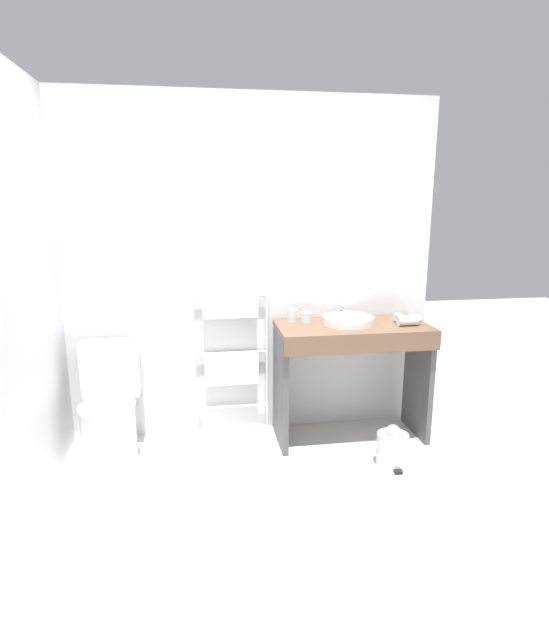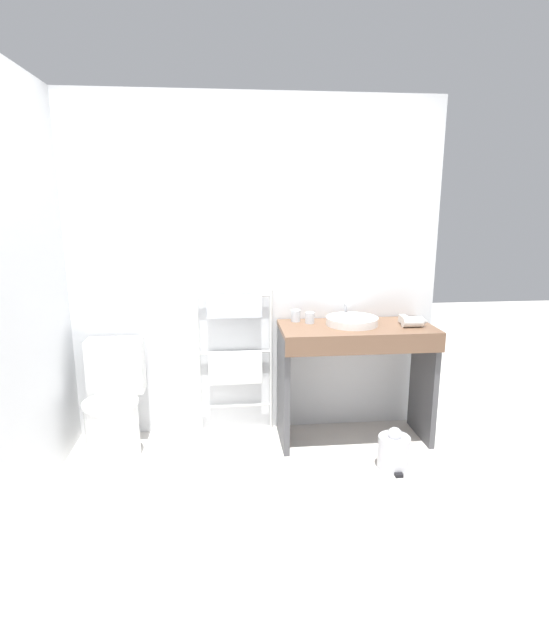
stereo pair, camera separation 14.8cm
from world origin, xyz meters
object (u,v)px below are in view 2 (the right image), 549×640
(towel_radiator, at_px, (235,348))
(cup_near_edge, at_px, (310,318))
(cup_near_wall, at_px, (296,316))
(trash_bin, at_px, (394,451))
(toilet, at_px, (114,407))
(hair_dryer, at_px, (413,321))
(sink_basin, at_px, (352,321))

(towel_radiator, bearing_deg, cup_near_edge, -11.46)
(cup_near_wall, height_order, trash_bin, cup_near_wall)
(trash_bin, bearing_deg, toilet, 167.52)
(cup_near_wall, xyz_separation_m, hair_dryer, (0.80, -0.24, -0.01))
(towel_radiator, relative_size, cup_near_wall, 12.79)
(hair_dryer, distance_m, trash_bin, 0.90)
(toilet, relative_size, sink_basin, 2.14)
(cup_near_wall, relative_size, hair_dryer, 0.45)
(cup_near_wall, xyz_separation_m, trash_bin, (0.57, -0.61, -0.79))
(sink_basin, relative_size, hair_dryer, 1.96)
(towel_radiator, relative_size, trash_bin, 3.83)
(cup_near_edge, bearing_deg, cup_near_wall, 144.99)
(towel_radiator, distance_m, cup_near_wall, 0.51)
(toilet, distance_m, sink_basin, 1.78)
(cup_near_wall, bearing_deg, cup_near_edge, -35.01)
(sink_basin, bearing_deg, cup_near_edge, 165.60)
(towel_radiator, height_order, sink_basin, towel_radiator)
(toilet, xyz_separation_m, sink_basin, (1.69, 0.06, 0.56))
(towel_radiator, bearing_deg, trash_bin, -32.74)
(sink_basin, bearing_deg, towel_radiator, 167.50)
(hair_dryer, bearing_deg, trash_bin, -120.62)
(toilet, height_order, towel_radiator, towel_radiator)
(sink_basin, relative_size, cup_near_edge, 4.65)
(cup_near_wall, bearing_deg, trash_bin, -46.84)
(sink_basin, xyz_separation_m, cup_near_edge, (-0.29, 0.07, 0.01))
(toilet, distance_m, cup_near_edge, 1.51)
(towel_radiator, bearing_deg, toilet, -164.21)
(hair_dryer, height_order, trash_bin, hair_dryer)
(cup_near_wall, relative_size, trash_bin, 0.30)
(sink_basin, height_order, hair_dryer, hair_dryer)
(cup_near_wall, height_order, cup_near_edge, cup_near_wall)
(toilet, distance_m, trash_bin, 1.93)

